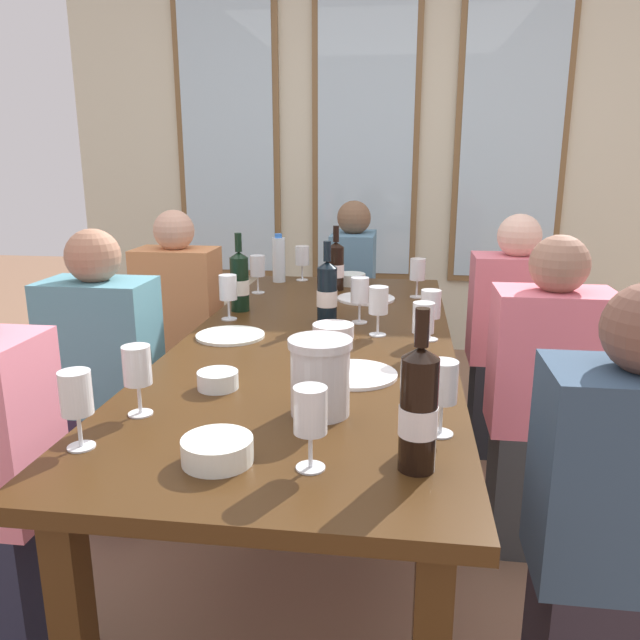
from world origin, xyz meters
name	(u,v)px	position (x,y,z in m)	size (l,w,h in m)	color
ground_plane	(317,529)	(0.00, 0.00, 0.00)	(12.00, 12.00, 0.00)	#89624A
back_wall_with_windows	(366,141)	(0.00, 2.37, 1.45)	(4.12, 0.10, 2.90)	beige
dining_table	(317,359)	(0.00, 0.00, 0.67)	(0.92, 2.26, 0.74)	#402610
white_plate_0	(230,336)	(-0.30, -0.01, 0.74)	(0.24, 0.24, 0.01)	white
white_plate_1	(366,298)	(0.13, 0.64, 0.74)	(0.25, 0.25, 0.01)	white
white_plate_2	(354,374)	(0.16, -0.35, 0.74)	(0.25, 0.25, 0.01)	white
metal_pitcher	(320,376)	(0.10, -0.63, 0.84)	(0.16, 0.16, 0.19)	silver
wine_bottle_0	(327,292)	(0.01, 0.22, 0.86)	(0.08, 0.08, 0.31)	black
wine_bottle_1	(336,266)	(-0.03, 0.83, 0.85)	(0.08, 0.08, 0.30)	black
wine_bottle_2	(419,409)	(0.33, -0.88, 0.87)	(0.08, 0.08, 0.33)	black
wine_bottle_3	(240,281)	(-0.37, 0.37, 0.86)	(0.08, 0.08, 0.32)	black
tasting_bowl_0	(217,450)	(-0.08, -0.91, 0.77)	(0.15, 0.15, 0.05)	white
tasting_bowl_1	(333,331)	(0.05, 0.03, 0.76)	(0.14, 0.14, 0.05)	white
tasting_bowl_2	(218,380)	(-0.20, -0.50, 0.76)	(0.11, 0.11, 0.05)	white
tasting_bowl_3	(351,279)	(0.03, 0.96, 0.77)	(0.14, 0.14, 0.05)	white
water_bottle	(279,259)	(-0.33, 0.98, 0.85)	(0.06, 0.06, 0.24)	white
wine_glass_0	(310,413)	(0.11, -0.91, 0.86)	(0.07, 0.07, 0.17)	white
wine_glass_1	(360,291)	(0.13, 0.24, 0.86)	(0.07, 0.07, 0.17)	white
wine_glass_2	(228,289)	(-0.37, 0.22, 0.86)	(0.07, 0.07, 0.17)	white
wine_glass_3	(442,384)	(0.38, -0.71, 0.86)	(0.07, 0.07, 0.17)	white
wine_glass_4	(418,270)	(0.35, 0.71, 0.86)	(0.07, 0.07, 0.17)	white
wine_glass_5	(258,268)	(-0.37, 0.71, 0.86)	(0.07, 0.07, 0.17)	white
wine_glass_6	(378,302)	(0.20, 0.08, 0.86)	(0.07, 0.07, 0.17)	white
wine_glass_7	(431,307)	(0.38, 0.05, 0.86)	(0.07, 0.07, 0.17)	white
wine_glass_8	(76,397)	(-0.39, -0.89, 0.86)	(0.07, 0.07, 0.17)	white
wine_glass_9	(423,320)	(0.35, -0.15, 0.86)	(0.07, 0.07, 0.17)	white
wine_glass_10	(137,369)	(-0.34, -0.70, 0.86)	(0.07, 0.07, 0.17)	white
wine_glass_11	(302,257)	(-0.22, 1.03, 0.86)	(0.07, 0.07, 0.17)	white
seated_person_0	(105,389)	(-0.78, -0.02, 0.53)	(0.38, 0.24, 1.11)	#322842
seated_person_1	(545,407)	(0.78, 0.02, 0.53)	(0.38, 0.24, 1.11)	#37393A
seated_person_3	(620,544)	(0.78, -0.76, 0.53)	(0.38, 0.24, 1.11)	#2B242E
seated_person_4	(180,332)	(-0.78, 0.75, 0.53)	(0.38, 0.24, 1.11)	#372742
seated_person_5	(511,344)	(0.78, 0.76, 0.53)	(0.38, 0.24, 1.11)	#21252B
seated_person_6	(353,303)	(0.00, 1.48, 0.53)	(0.24, 0.38, 1.11)	#26392D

